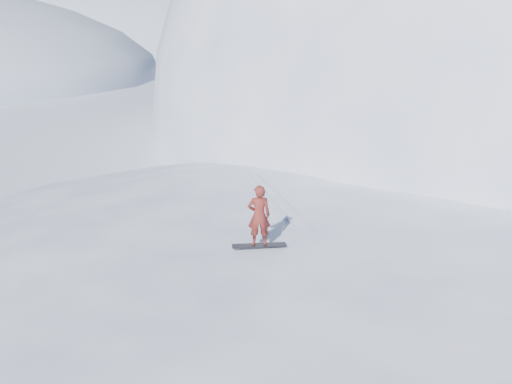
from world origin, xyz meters
TOP-DOWN VIEW (x-y plane):
  - ground at (0.00, 0.00)m, footprint 400.00×400.00m
  - near_ridge at (1.00, 3.00)m, footprint 36.00×28.00m
  - peak_shoulder at (10.00, 20.00)m, footprint 28.00×24.00m
  - far_ridge_c at (-40.00, 110.00)m, footprint 140.00×90.00m
  - wind_bumps at (-0.56, 2.12)m, footprint 16.00×14.40m
  - snowboard at (-2.79, 1.27)m, footprint 1.37×0.29m
  - snowboarder at (-2.79, 1.27)m, footprint 0.58×0.39m
  - board_tracks at (-1.95, 5.06)m, footprint 1.55×5.92m

SIDE VIEW (x-z plane):
  - ground at x=0.00m, z-range 0.00..0.00m
  - near_ridge at x=1.00m, z-range -2.40..2.40m
  - peak_shoulder at x=10.00m, z-range -9.00..9.00m
  - far_ridge_c at x=-40.00m, z-range -18.00..18.00m
  - wind_bumps at x=-0.56m, z-range -0.50..0.50m
  - snowboard at x=-2.79m, z-range 2.40..2.42m
  - board_tracks at x=-1.95m, z-range 2.40..2.44m
  - snowboarder at x=-2.79m, z-range 2.42..3.99m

